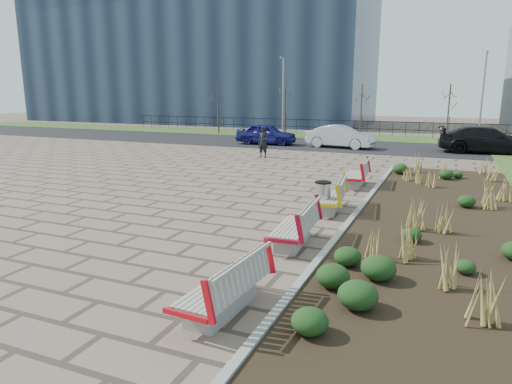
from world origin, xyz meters
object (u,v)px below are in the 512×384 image
at_px(car_silver, 340,137).
at_px(car_black, 487,140).
at_px(litter_bin, 323,198).
at_px(pedestrian, 263,142).
at_px(bench_b, 293,225).
at_px(lamp_east, 482,99).
at_px(bench_a, 221,284).
at_px(car_blue, 266,134).
at_px(lamp_west, 283,98).
at_px(bench_d, 355,173).
at_px(bench_c, 328,195).

height_order(car_silver, car_black, car_black).
relative_size(litter_bin, pedestrian, 0.55).
height_order(bench_b, lamp_east, lamp_east).
bearing_deg(car_silver, lamp_east, -51.33).
xyz_separation_m(bench_a, bench_b, (0.00, 3.70, 0.00)).
bearing_deg(car_blue, litter_bin, -156.25).
xyz_separation_m(pedestrian, lamp_east, (11.14, 11.11, 2.19)).
bearing_deg(lamp_west, litter_bin, -67.21).
height_order(bench_a, bench_d, same).
xyz_separation_m(bench_c, pedestrian, (-6.14, 9.77, 0.35)).
height_order(bench_b, car_blue, car_blue).
distance_m(bench_d, car_silver, 12.09).
height_order(bench_a, pedestrian, pedestrian).
relative_size(car_blue, car_silver, 0.95).
distance_m(bench_a, litter_bin, 6.80).
bearing_deg(bench_b, pedestrian, 110.82).
bearing_deg(car_blue, pedestrian, -163.28).
relative_size(bench_b, bench_c, 1.00).
distance_m(bench_d, lamp_east, 17.74).
height_order(litter_bin, pedestrian, pedestrian).
bearing_deg(car_silver, bench_b, -164.02).
distance_m(car_black, lamp_west, 15.08).
bearing_deg(bench_c, bench_d, 82.75).
distance_m(litter_bin, lamp_east, 21.95).
height_order(bench_b, pedestrian, pedestrian).
relative_size(bench_c, car_blue, 0.51).
bearing_deg(car_blue, car_black, -89.87).
relative_size(bench_a, litter_bin, 2.22).
xyz_separation_m(litter_bin, pedestrian, (-6.04, 10.09, 0.38)).
relative_size(bench_a, pedestrian, 1.23).
xyz_separation_m(lamp_west, lamp_east, (14.00, 0.00, 0.00)).
relative_size(bench_c, lamp_east, 0.35).
relative_size(pedestrian, car_silver, 0.40).
distance_m(pedestrian, car_silver, 6.62).
xyz_separation_m(litter_bin, car_black, (5.34, 16.79, 0.32)).
distance_m(bench_a, lamp_east, 28.55).
relative_size(litter_bin, car_black, 0.18).
bearing_deg(bench_c, pedestrian, 114.88).
distance_m(bench_a, car_black, 24.17).
xyz_separation_m(car_silver, car_black, (8.45, 0.77, 0.06)).
relative_size(bench_c, bench_d, 1.00).
height_order(car_blue, car_black, car_black).
relative_size(bench_b, lamp_east, 0.35).
height_order(bench_d, pedestrian, pedestrian).
xyz_separation_m(bench_a, pedestrian, (-6.14, 16.89, 0.35)).
height_order(bench_d, litter_bin, bench_d).
bearing_deg(car_black, bench_d, 152.63).
bearing_deg(bench_c, lamp_east, 69.28).
xyz_separation_m(bench_d, car_black, (5.24, 12.43, 0.29)).
bearing_deg(lamp_east, pedestrian, -135.08).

